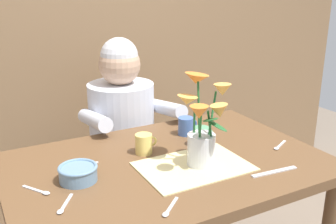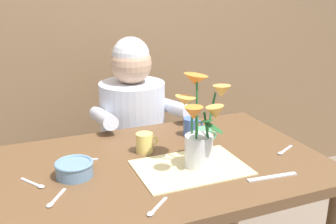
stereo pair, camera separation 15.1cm
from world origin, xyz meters
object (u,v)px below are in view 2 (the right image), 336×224
ceramic_mug (191,127)px  flower_vase (200,128)px  coffee_cup (145,143)px  ceramic_bowl (74,168)px  tea_cup (204,138)px  dinner_knife (272,177)px  seated_person (134,144)px

ceramic_mug → flower_vase: bearing=-110.2°
coffee_cup → ceramic_bowl: bearing=-161.1°
coffee_cup → tea_cup: 0.25m
dinner_knife → ceramic_mug: size_ratio=2.04×
ceramic_bowl → coffee_cup: (0.30, 0.10, 0.01)m
flower_vase → ceramic_mug: 0.34m
flower_vase → dinner_knife: flower_vase is taller
ceramic_mug → tea_cup: 0.14m
coffee_cup → seated_person: bearing=78.0°
coffee_cup → dinner_knife: bearing=-47.9°
seated_person → ceramic_mug: bearing=-70.3°
ceramic_bowl → ceramic_mug: size_ratio=1.46×
seated_person → dinner_knife: bearing=-74.9°
flower_vase → coffee_cup: 0.27m
dinner_knife → coffee_cup: 0.51m
ceramic_bowl → dinner_knife: ceramic_bowl is taller
seated_person → dinner_knife: (0.23, -0.88, 0.18)m
seated_person → tea_cup: 0.60m
dinner_knife → ceramic_mug: 0.48m
seated_person → tea_cup: (0.14, -0.55, 0.22)m
seated_person → flower_vase: size_ratio=3.31×
seated_person → tea_cup: seated_person is taller
flower_vase → dinner_knife: size_ratio=1.80×
flower_vase → ceramic_mug: bearing=69.8°
flower_vase → ceramic_bowl: (-0.44, 0.10, -0.12)m
coffee_cup → ceramic_mug: bearing=20.8°
dinner_knife → seated_person: bearing=109.8°
seated_person → ceramic_bowl: 0.76m
seated_person → coffee_cup: (-0.11, -0.50, 0.22)m
dinner_knife → tea_cup: tea_cup is taller
seated_person → ceramic_bowl: size_ratio=8.35×
dinner_knife → ceramic_mug: (-0.09, 0.47, 0.04)m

